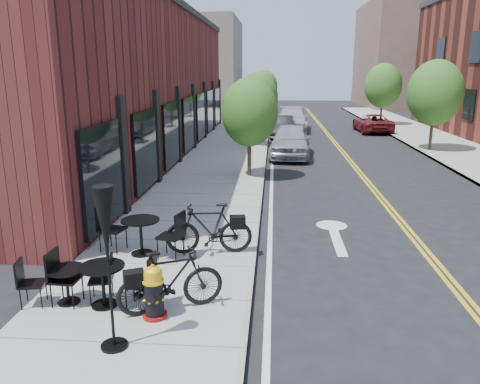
{
  "coord_description": "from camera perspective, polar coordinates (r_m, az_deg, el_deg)",
  "views": [
    {
      "loc": [
        0.35,
        -9.22,
        4.17
      ],
      "look_at": [
        -0.53,
        2.94,
        1.0
      ],
      "focal_mm": 35.0,
      "sensor_mm": 36.0,
      "label": 1
    }
  ],
  "objects": [
    {
      "name": "sidewalk_near",
      "position": [
        19.79,
        -2.76,
        2.58
      ],
      "size": [
        4.0,
        70.0,
        0.12
      ],
      "primitive_type": "cube",
      "color": "#9E9B93",
      "rests_on": "ground"
    },
    {
      "name": "parked_car_c",
      "position": [
        33.8,
        6.33,
        8.78
      ],
      "size": [
        2.62,
        5.69,
        1.61
      ],
      "primitive_type": "imported",
      "rotation": [
        0.0,
        0.0,
        -0.07
      ],
      "color": "#B3B2B7",
      "rests_on": "ground"
    },
    {
      "name": "parked_car_far",
      "position": [
        34.12,
        15.85,
        8.08
      ],
      "size": [
        2.24,
        4.61,
        1.26
      ],
      "primitive_type": "imported",
      "rotation": [
        0.0,
        0.0,
        3.17
      ],
      "color": "maroon",
      "rests_on": "ground"
    },
    {
      "name": "tree_near_c",
      "position": [
        34.27,
        2.62,
        11.82
      ],
      "size": [
        2.1,
        2.1,
        3.67
      ],
      "color": "#382B1E",
      "rests_on": "sidewalk_near"
    },
    {
      "name": "bicycle_left",
      "position": [
        10.62,
        -3.79,
        -4.47
      ],
      "size": [
        2.02,
        0.82,
        1.18
      ],
      "primitive_type": "imported",
      "rotation": [
        0.0,
        0.0,
        -1.43
      ],
      "color": "black",
      "rests_on": "sidewalk_near"
    },
    {
      "name": "patio_umbrella",
      "position": [
        6.92,
        -16.02,
        -5.0
      ],
      "size": [
        0.41,
        0.41,
        2.51
      ],
      "color": "black",
      "rests_on": "sidewalk_near"
    },
    {
      "name": "bistro_set_c",
      "position": [
        10.79,
        -11.99,
        -4.73
      ],
      "size": [
        2.04,
        1.04,
        1.07
      ],
      "rotation": [
        0.0,
        0.0,
        -0.25
      ],
      "color": "black",
      "rests_on": "sidewalk_near"
    },
    {
      "name": "bg_building_right",
      "position": [
        61.28,
        19.69,
        15.48
      ],
      "size": [
        10.0,
        16.0,
        12.0
      ],
      "primitive_type": "cube",
      "color": "brown",
      "rests_on": "ground"
    },
    {
      "name": "parked_car_b",
      "position": [
        30.54,
        5.1,
        7.96
      ],
      "size": [
        1.45,
        4.13,
        1.36
      ],
      "primitive_type": "imported",
      "rotation": [
        0.0,
        0.0,
        -0.0
      ],
      "color": "black",
      "rests_on": "ground"
    },
    {
      "name": "tree_far_b",
      "position": [
        26.55,
        22.7,
        11.08
      ],
      "size": [
        2.8,
        2.8,
        4.62
      ],
      "color": "#382B1E",
      "rests_on": "sidewalk_far"
    },
    {
      "name": "tree_near_a",
      "position": [
        18.31,
        1.18,
        9.67
      ],
      "size": [
        2.2,
        2.2,
        3.81
      ],
      "color": "#382B1E",
      "rests_on": "sidewalk_near"
    },
    {
      "name": "building_near",
      "position": [
        24.22,
        -12.59,
        12.66
      ],
      "size": [
        5.0,
        28.0,
        7.0
      ],
      "primitive_type": "cube",
      "color": "#4A1818",
      "rests_on": "ground"
    },
    {
      "name": "bg_building_left",
      "position": [
        57.83,
        -4.3,
        15.37
      ],
      "size": [
        8.0,
        14.0,
        10.0
      ],
      "primitive_type": "cube",
      "color": "#726656",
      "rests_on": "ground"
    },
    {
      "name": "tree_near_d",
      "position": [
        42.25,
        2.94,
        12.69
      ],
      "size": [
        2.4,
        2.4,
        4.11
      ],
      "color": "#382B1E",
      "rests_on": "sidewalk_near"
    },
    {
      "name": "bicycle_right",
      "position": [
        8.25,
        -8.44,
        -10.63
      ],
      "size": [
        1.92,
        1.26,
        1.12
      ],
      "primitive_type": "imported",
      "rotation": [
        0.0,
        0.0,
        2.0
      ],
      "color": "black",
      "rests_on": "sidewalk_near"
    },
    {
      "name": "fire_hydrant",
      "position": [
        8.13,
        -10.46,
        -11.96
      ],
      "size": [
        0.5,
        0.5,
        0.95
      ],
      "rotation": [
        0.0,
        0.0,
        -0.22
      ],
      "color": "maroon",
      "rests_on": "sidewalk_near"
    },
    {
      "name": "tree_far_c",
      "position": [
        38.14,
        17.05,
        12.29
      ],
      "size": [
        2.8,
        2.8,
        4.62
      ],
      "color": "#382B1E",
      "rests_on": "sidewalk_far"
    },
    {
      "name": "parked_car_a",
      "position": [
        23.38,
        6.16,
        6.23
      ],
      "size": [
        2.23,
        4.86,
        1.61
      ],
      "primitive_type": "imported",
      "rotation": [
        0.0,
        0.0,
        -0.07
      ],
      "color": "#989AA0",
      "rests_on": "ground"
    },
    {
      "name": "bistro_set_a",
      "position": [
        9.01,
        -20.36,
        -10.08
      ],
      "size": [
        1.63,
        0.81,
        0.86
      ],
      "rotation": [
        0.0,
        0.0,
        0.21
      ],
      "color": "black",
      "rests_on": "sidewalk_near"
    },
    {
      "name": "tree_near_b",
      "position": [
        26.27,
        2.12,
        11.4
      ],
      "size": [
        2.3,
        2.3,
        3.98
      ],
      "color": "#382B1E",
      "rests_on": "sidewalk_near"
    },
    {
      "name": "bistro_set_b",
      "position": [
        8.68,
        -16.39,
        -10.21
      ],
      "size": [
        1.85,
        0.83,
        0.99
      ],
      "rotation": [
        0.0,
        0.0,
        -0.04
      ],
      "color": "black",
      "rests_on": "sidewalk_near"
    },
    {
      "name": "ground",
      "position": [
        10.12,
        1.82,
        -9.76
      ],
      "size": [
        120.0,
        120.0,
        0.0
      ],
      "primitive_type": "plane",
      "color": "black",
      "rests_on": "ground"
    }
  ]
}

